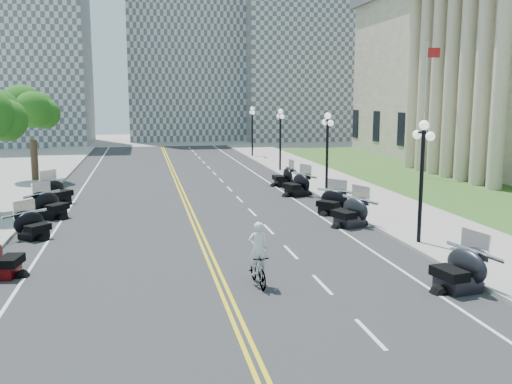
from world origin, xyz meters
TOP-DOWN VIEW (x-y plane):
  - ground at (0.00, 0.00)m, footprint 160.00×160.00m
  - road at (0.00, 10.00)m, footprint 16.00×90.00m
  - centerline_yellow_a at (-0.12, 10.00)m, footprint 0.12×90.00m
  - centerline_yellow_b at (0.12, 10.00)m, footprint 0.12×90.00m
  - edge_line_north at (6.40, 10.00)m, footprint 0.12×90.00m
  - edge_line_south at (-6.40, 10.00)m, footprint 0.12×90.00m
  - lane_dash_5 at (3.20, -4.00)m, footprint 0.12×2.00m
  - lane_dash_6 at (3.20, 0.00)m, footprint 0.12×2.00m
  - lane_dash_7 at (3.20, 4.00)m, footprint 0.12×2.00m
  - lane_dash_8 at (3.20, 8.00)m, footprint 0.12×2.00m
  - lane_dash_9 at (3.20, 12.00)m, footprint 0.12×2.00m
  - lane_dash_10 at (3.20, 16.00)m, footprint 0.12×2.00m
  - lane_dash_11 at (3.20, 20.00)m, footprint 0.12×2.00m
  - lane_dash_12 at (3.20, 24.00)m, footprint 0.12×2.00m
  - lane_dash_13 at (3.20, 28.00)m, footprint 0.12×2.00m
  - lane_dash_14 at (3.20, 32.00)m, footprint 0.12×2.00m
  - lane_dash_15 at (3.20, 36.00)m, footprint 0.12×2.00m
  - lane_dash_16 at (3.20, 40.00)m, footprint 0.12×2.00m
  - lane_dash_17 at (3.20, 44.00)m, footprint 0.12×2.00m
  - lane_dash_18 at (3.20, 48.00)m, footprint 0.12×2.00m
  - lane_dash_19 at (3.20, 52.00)m, footprint 0.12×2.00m
  - sidewalk_north at (10.50, 10.00)m, footprint 5.00×90.00m
  - lawn at (17.50, 18.00)m, footprint 9.00×60.00m
  - distant_block_a at (-18.00, 62.00)m, footprint 18.00×14.00m
  - distant_block_b at (4.00, 68.00)m, footprint 16.00×12.00m
  - distant_block_c at (22.00, 65.00)m, footprint 20.00×14.00m
  - street_lamp_2 at (8.60, 4.00)m, footprint 0.50×1.20m
  - street_lamp_3 at (8.60, 16.00)m, footprint 0.50×1.20m
  - street_lamp_4 at (8.60, 28.00)m, footprint 0.50×1.20m
  - street_lamp_5 at (8.60, 40.00)m, footprint 0.50×1.20m
  - flagpole at (18.00, 22.00)m, footprint 1.10×0.20m
  - tree_4 at (-10.00, 26.00)m, footprint 4.80×4.80m
  - motorcycle_n_5 at (7.18, -1.37)m, footprint 2.49×2.49m
  - motorcycle_n_7 at (7.07, 7.87)m, footprint 2.76×2.76m
  - motorcycle_n_8 at (7.17, 10.85)m, footprint 2.84×2.84m
  - motorcycle_n_9 at (6.86, 16.55)m, footprint 2.76×2.76m
  - motorcycle_n_10 at (7.01, 20.55)m, footprint 2.14×2.14m
  - motorcycle_s_6 at (-7.15, 2.88)m, footprint 2.30×2.30m
  - motorcycle_s_7 at (-7.06, 8.26)m, footprint 2.66×2.66m
  - motorcycle_s_8 at (-6.93, 12.54)m, footprint 2.96×2.96m
  - motorcycle_s_9 at (-7.23, 16.63)m, footprint 3.07×3.07m
  - bicycle at (1.15, 0.33)m, footprint 0.62×1.80m
  - cyclist_rider at (1.15, 0.33)m, footprint 0.64×0.42m

SIDE VIEW (x-z plane):
  - ground at x=0.00m, z-range 0.00..0.00m
  - road at x=0.00m, z-range 0.00..0.01m
  - centerline_yellow_a at x=-0.12m, z-range 0.01..0.01m
  - centerline_yellow_b at x=0.12m, z-range 0.01..0.01m
  - edge_line_north at x=6.40m, z-range 0.01..0.01m
  - edge_line_south at x=-6.40m, z-range 0.01..0.01m
  - lane_dash_5 at x=3.20m, z-range 0.01..0.01m
  - lane_dash_6 at x=3.20m, z-range 0.01..0.01m
  - lane_dash_7 at x=3.20m, z-range 0.01..0.01m
  - lane_dash_8 at x=3.20m, z-range 0.01..0.01m
  - lane_dash_9 at x=3.20m, z-range 0.01..0.01m
  - lane_dash_10 at x=3.20m, z-range 0.01..0.01m
  - lane_dash_11 at x=3.20m, z-range 0.01..0.01m
  - lane_dash_12 at x=3.20m, z-range 0.01..0.01m
  - lane_dash_13 at x=3.20m, z-range 0.01..0.01m
  - lane_dash_14 at x=3.20m, z-range 0.01..0.01m
  - lane_dash_15 at x=3.20m, z-range 0.01..0.01m
  - lane_dash_16 at x=3.20m, z-range 0.01..0.01m
  - lane_dash_17 at x=3.20m, z-range 0.01..0.01m
  - lane_dash_18 at x=3.20m, z-range 0.01..0.01m
  - lane_dash_19 at x=3.20m, z-range 0.01..0.01m
  - lawn at x=17.50m, z-range 0.00..0.10m
  - sidewalk_north at x=10.50m, z-range 0.00..0.15m
  - bicycle at x=1.15m, z-range 0.00..1.06m
  - motorcycle_s_7 at x=-7.06m, z-range 0.00..1.31m
  - motorcycle_s_6 at x=-7.15m, z-range 0.00..1.41m
  - motorcycle_n_8 at x=7.17m, z-range 0.00..1.41m
  - motorcycle_n_10 at x=7.01m, z-range 0.00..1.44m
  - motorcycle_s_8 at x=-6.93m, z-range 0.00..1.49m
  - motorcycle_n_5 at x=7.18m, z-range 0.00..1.50m
  - motorcycle_n_7 at x=7.07m, z-range 0.00..1.53m
  - motorcycle_s_9 at x=-7.23m, z-range 0.00..1.54m
  - motorcycle_n_9 at x=6.86m, z-range 0.00..1.55m
  - cyclist_rider at x=1.15m, z-range 1.06..2.82m
  - street_lamp_2 at x=8.60m, z-range 0.15..5.05m
  - street_lamp_3 at x=8.60m, z-range 0.15..5.05m
  - street_lamp_4 at x=8.60m, z-range 0.15..5.05m
  - street_lamp_5 at x=8.60m, z-range 0.15..5.05m
  - tree_4 at x=-10.00m, z-range 0.15..9.35m
  - flagpole at x=18.00m, z-range 0.00..10.00m
  - distant_block_c at x=22.00m, z-range 0.00..22.00m
  - distant_block_a at x=-18.00m, z-range 0.00..26.00m
  - distant_block_b at x=4.00m, z-range 0.00..30.00m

